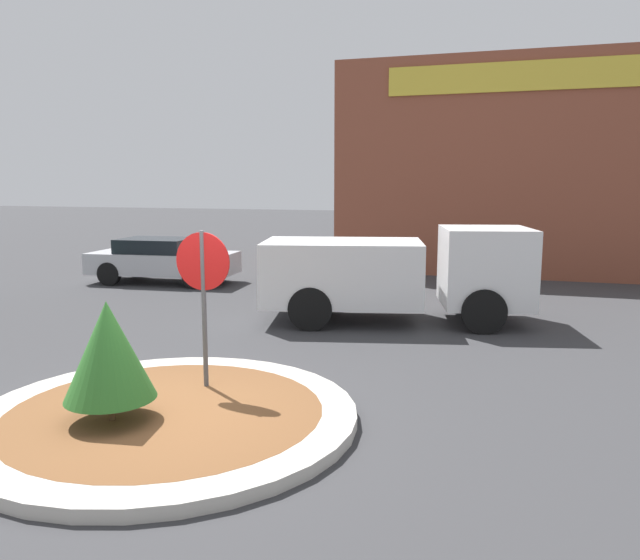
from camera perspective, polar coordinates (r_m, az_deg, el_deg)
ground_plane at (r=8.62m, az=-13.89°, el=-12.49°), size 120.00×120.00×0.00m
traffic_island at (r=8.59m, az=-13.91°, el=-11.99°), size 5.01×5.01×0.16m
stop_sign at (r=9.03m, az=-10.62°, el=-0.11°), size 0.83×0.07×2.43m
island_shrub at (r=8.15m, az=-18.77°, el=-6.10°), size 1.13×1.13×1.52m
utility_truck at (r=13.98m, az=7.02°, el=0.80°), size 6.14×3.33×2.12m
storefront_building at (r=23.92m, az=18.08°, el=9.64°), size 12.45×6.07×7.15m
parked_sedan_silver at (r=19.97m, az=-14.25°, el=1.81°), size 4.60×2.20×1.39m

